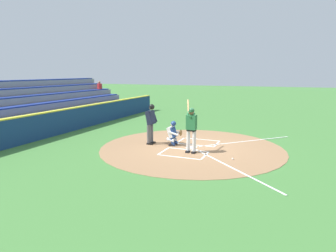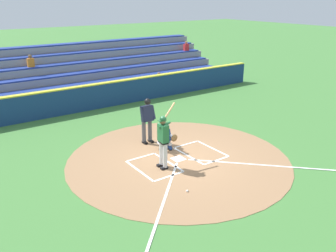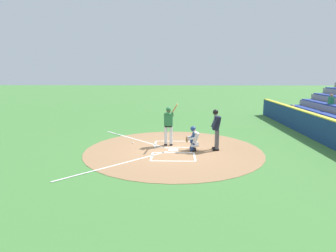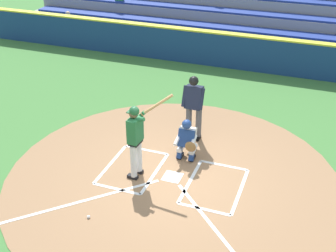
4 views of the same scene
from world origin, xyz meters
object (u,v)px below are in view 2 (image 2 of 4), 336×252
object	(u,v)px
batter	(163,138)
catcher	(166,136)
plate_umpire	(147,118)
baseball	(187,191)

from	to	relation	value
batter	catcher	bearing A→B (deg)	-127.95
plate_umpire	baseball	size ratio (longest dim) A/B	25.20
catcher	baseball	distance (m)	3.21
batter	baseball	size ratio (longest dim) A/B	28.76
baseball	catcher	bearing A→B (deg)	-112.92
plate_umpire	baseball	distance (m)	4.22
catcher	baseball	bearing A→B (deg)	67.08
baseball	batter	bearing A→B (deg)	-101.11
batter	catcher	xyz separation A→B (m)	(-0.88, -1.13, -0.51)
batter	baseball	world-z (taller)	batter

